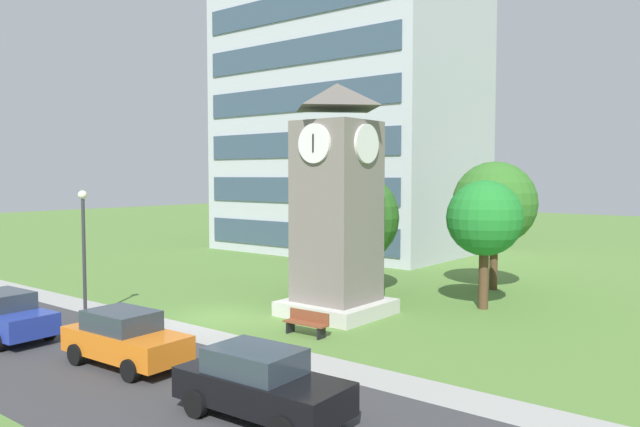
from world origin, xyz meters
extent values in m
plane|color=#567F38|center=(0.00, 0.00, 0.00)|extent=(160.00, 160.00, 0.00)
cube|color=#38383A|center=(0.00, -6.72, 0.00)|extent=(120.00, 7.20, 0.01)
cube|color=#9E9E99|center=(0.00, -2.32, 0.00)|extent=(120.00, 1.60, 0.01)
cube|color=#B7BCC6|center=(-9.55, 22.08, 11.20)|extent=(18.55, 12.49, 22.40)
cube|color=#384C60|center=(-9.55, 15.79, 1.60)|extent=(17.07, 0.10, 1.80)
cube|color=#384C60|center=(-9.55, 15.79, 4.80)|extent=(17.07, 0.10, 1.80)
cube|color=#384C60|center=(-9.55, 15.79, 8.00)|extent=(17.07, 0.10, 1.80)
cube|color=#384C60|center=(-9.55, 15.79, 11.20)|extent=(17.07, 0.10, 1.80)
cube|color=#384C60|center=(-9.55, 15.79, 14.40)|extent=(17.07, 0.10, 1.80)
cube|color=#384C60|center=(-9.55, 15.79, 17.60)|extent=(17.07, 0.10, 1.80)
cube|color=slate|center=(3.40, 3.44, 4.03)|extent=(2.85, 2.85, 8.06)
cube|color=beige|center=(3.40, 3.44, 0.30)|extent=(3.85, 3.85, 0.60)
pyramid|color=#5D5751|center=(3.40, 3.44, 9.10)|extent=(3.14, 3.14, 1.03)
cylinder|color=white|center=(3.40, 1.95, 7.10)|extent=(1.57, 0.12, 1.57)
cylinder|color=white|center=(4.88, 3.44, 7.10)|extent=(0.12, 1.57, 1.57)
cube|color=black|center=(3.40, 1.88, 7.24)|extent=(0.08, 0.08, 0.47)
cube|color=black|center=(3.40, 1.87, 7.10)|extent=(0.06, 0.06, 0.71)
cube|color=brown|center=(4.58, -0.01, 0.45)|extent=(1.81, 0.52, 0.06)
cube|color=brown|center=(4.58, 0.21, 0.68)|extent=(1.80, 0.10, 0.40)
cube|color=black|center=(3.86, -0.02, 0.23)|extent=(0.09, 0.43, 0.45)
cube|color=black|center=(5.30, 0.01, 0.23)|extent=(0.09, 0.43, 0.45)
cylinder|color=#333338|center=(-4.22, -3.53, 2.43)|extent=(0.14, 0.14, 4.87)
sphere|color=#F2EFCC|center=(-4.22, -3.53, 5.05)|extent=(0.36, 0.36, 0.36)
cylinder|color=#513823|center=(7.75, 8.32, 1.42)|extent=(0.42, 0.42, 2.84)
sphere|color=#207B2B|center=(7.75, 8.32, 3.99)|extent=(3.29, 3.29, 3.29)
cylinder|color=#513823|center=(6.27, 12.90, 1.47)|extent=(0.41, 0.41, 2.94)
sphere|color=#336E25|center=(6.27, 12.90, 4.43)|extent=(4.24, 4.24, 4.24)
cylinder|color=#513823|center=(1.12, 7.75, 1.08)|extent=(0.38, 0.38, 2.16)
sphere|color=#2C6621|center=(1.12, 7.75, 3.76)|extent=(4.58, 4.58, 4.58)
cube|color=#23389E|center=(-3.43, -7.10, 0.71)|extent=(4.29, 2.01, 0.76)
cube|color=#2D3842|center=(-3.64, -7.11, 1.39)|extent=(2.18, 1.70, 0.60)
cylinder|color=black|center=(-2.16, -6.15, 0.33)|extent=(0.67, 0.25, 0.66)
cylinder|color=black|center=(-4.77, -6.27, 0.33)|extent=(0.67, 0.25, 0.66)
cube|color=orange|center=(2.59, -6.17, 0.71)|extent=(4.35, 1.94, 0.76)
cube|color=#2D3842|center=(2.38, -6.18, 1.39)|extent=(2.21, 1.63, 0.60)
cylinder|color=black|center=(3.88, -5.25, 0.33)|extent=(0.67, 0.25, 0.66)
cylinder|color=black|center=(3.95, -6.96, 0.33)|extent=(0.67, 0.25, 0.66)
cylinder|color=black|center=(1.23, -5.37, 0.33)|extent=(0.67, 0.25, 0.66)
cylinder|color=black|center=(1.30, -7.08, 0.33)|extent=(0.67, 0.25, 0.66)
cube|color=black|center=(8.71, -6.54, 0.71)|extent=(4.46, 1.97, 0.76)
cube|color=#2D3842|center=(8.49, -6.55, 1.39)|extent=(2.26, 1.66, 0.60)
cylinder|color=black|center=(10.03, -5.61, 0.33)|extent=(0.67, 0.25, 0.66)
cylinder|color=black|center=(7.31, -5.73, 0.33)|extent=(0.67, 0.25, 0.66)
cylinder|color=black|center=(7.39, -7.47, 0.33)|extent=(0.67, 0.25, 0.66)
camera|label=1|loc=(18.78, -16.89, 5.83)|focal=34.49mm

